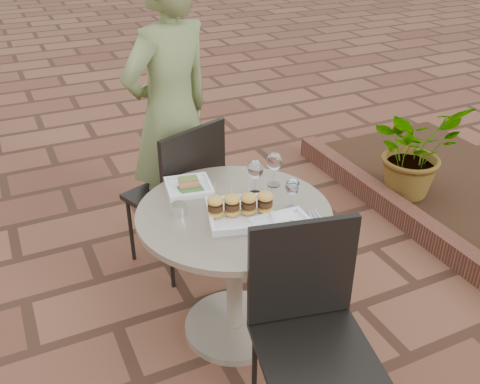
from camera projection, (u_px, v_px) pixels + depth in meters
name	position (u px, v px, depth m)	size (l,w,h in m)	color
ground	(221.00, 355.00, 2.65)	(60.00, 60.00, 0.00)	brown
cafe_table	(234.00, 254.00, 2.57)	(0.90, 0.90, 0.73)	gray
chair_far	(183.00, 187.00, 3.01)	(0.57, 0.57, 0.93)	black
chair_near	(309.00, 317.00, 2.10)	(0.52, 0.52, 0.93)	black
diner	(171.00, 115.00, 3.09)	(0.64, 0.42, 1.74)	olive
plate_salmon	(189.00, 186.00, 2.61)	(0.25, 0.25, 0.06)	white
plate_sliders	(240.00, 209.00, 2.37)	(0.35, 0.35, 0.19)	white
plate_tuna	(286.00, 229.00, 2.29)	(0.26, 0.26, 0.03)	white
wine_glass_right	(293.00, 188.00, 2.40)	(0.07, 0.07, 0.16)	white
wine_glass_mid	(255.00, 170.00, 2.51)	(0.08, 0.08, 0.18)	white
wine_glass_far	(274.00, 162.00, 2.59)	(0.08, 0.08, 0.18)	white
steel_ramekin	(179.00, 209.00, 2.41)	(0.07, 0.07, 0.05)	silver
cutlery_set	(317.00, 220.00, 2.37)	(0.08, 0.18, 0.00)	silver
planter_curb	(430.00, 234.00, 3.44)	(0.12, 3.00, 0.15)	brown
potted_plant_a	(414.00, 149.00, 3.77)	(0.62, 0.54, 0.69)	#33662D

